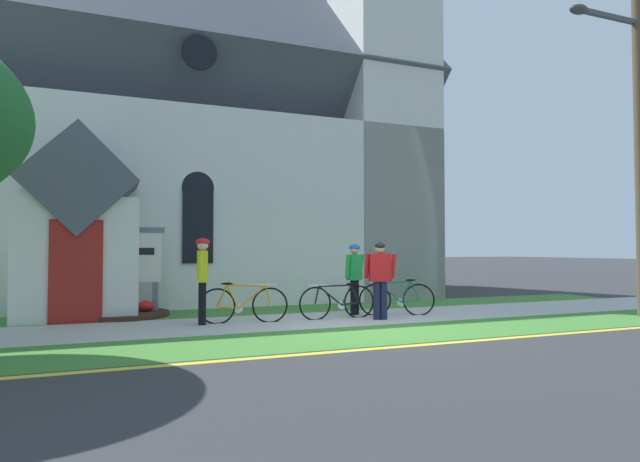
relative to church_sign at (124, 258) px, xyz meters
The scene contains 17 objects.
ground 4.56m from the church_sign, ahead, with size 140.00×140.00×0.00m, color #333335.
sidewalk_slab 3.17m from the church_sign, 53.39° to the right, with size 32.00×2.37×0.01m, color #B7B5AD.
grass_verge 4.98m from the church_sign, 68.99° to the right, with size 32.00×1.97×0.01m, color #427F33.
church_lawn 2.17m from the church_sign, ahead, with size 24.00×1.73×0.01m, color #427F33.
curb_paint_stripe 6.03m from the church_sign, 72.96° to the right, with size 28.00×0.16×0.01m, color yellow.
church_building 6.27m from the church_sign, 64.92° to the left, with size 15.27×10.50×14.52m.
church_sign is the anchor object (origin of this frame).
flower_bed 1.23m from the church_sign, 93.70° to the right, with size 1.96×1.96×0.34m.
bicycle_red 6.27m from the church_sign, 21.69° to the right, with size 1.62×0.65×0.84m.
bicycle_blue 3.27m from the church_sign, 44.82° to the right, with size 1.77×0.37×0.85m.
bicycle_white 4.95m from the church_sign, 28.64° to the right, with size 1.75×0.08×0.79m.
cyclist_in_yellow_jersey 2.60m from the church_sign, 56.85° to the right, with size 0.31×0.77×1.72m.
cyclist_in_blue_jersey 5.79m from the church_sign, 29.21° to the right, with size 0.60×0.42×1.64m.
cyclist_in_orange_jersey 5.25m from the church_sign, 20.97° to the right, with size 0.57×0.47×1.61m.
utility_pole 12.17m from the church_sign, 22.84° to the right, with size 3.12×0.28×9.05m.
roadside_conifer 12.30m from the church_sign, 30.15° to the left, with size 3.21×3.21×7.42m.
distant_hill 74.80m from the church_sign, 96.49° to the left, with size 99.31×49.51×25.65m, color #847A5B.
Camera 1 is at (-4.64, -8.92, 1.50)m, focal length 29.31 mm.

